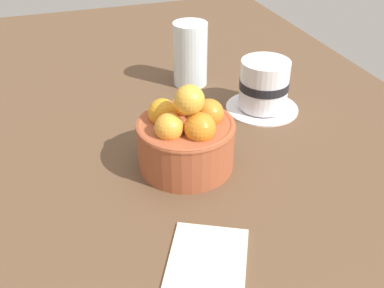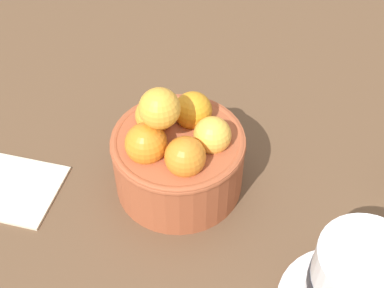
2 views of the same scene
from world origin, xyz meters
TOP-DOWN VIEW (x-y plane):
  - ground_plane at (0.00, 0.00)cm, footprint 158.63×89.77cm
  - terracotta_bowl at (-0.08, -0.00)cm, footprint 13.69×13.69cm
  - coffee_cup at (11.59, -17.65)cm, footprint 12.54×12.54cm
  - water_glass at (25.33, -9.06)cm, footprint 6.40×6.40cm
  - folded_napkin at (-18.48, 3.58)cm, footprint 14.26×12.93cm

SIDE VIEW (x-z plane):
  - ground_plane at x=0.00cm, z-range -4.33..0.00cm
  - folded_napkin at x=-18.48cm, z-range 0.00..0.60cm
  - coffee_cup at x=11.59cm, z-range -0.25..8.67cm
  - terracotta_bowl at x=-0.08cm, z-range -1.86..11.48cm
  - water_glass at x=25.33cm, z-range 0.00..11.85cm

